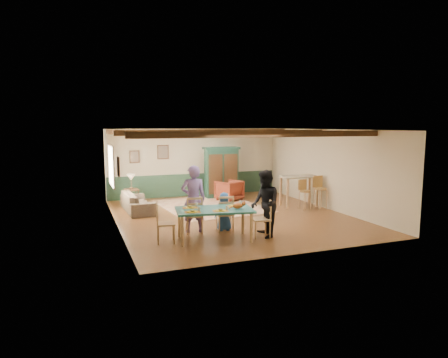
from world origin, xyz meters
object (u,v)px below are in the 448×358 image
object	(u,v)px
dining_chair_end_right	(261,218)
person_child	(224,211)
dining_chair_far_right	(225,213)
armchair	(229,190)
armoire	(221,172)
sofa	(138,202)
dining_table	(214,224)
end_table	(132,197)
bar_stool_left	(305,195)
person_man	(193,199)
table_lamp	(131,182)
dining_chair_end_left	(166,223)
dining_chair_far_left	(194,215)
person_woman	(265,204)
bar_stool_right	(321,193)
counter_table	(299,191)
cat	(238,205)

from	to	relation	value
dining_chair_end_right	person_child	bearing A→B (deg)	-136.85
dining_chair_far_right	armchair	world-z (taller)	dining_chair_far_right
armoire	sofa	world-z (taller)	armoire
dining_table	end_table	bearing A→B (deg)	104.42
armchair	bar_stool_left	world-z (taller)	bar_stool_left
person_man	table_lamp	bearing A→B (deg)	-66.95
dining_chair_end_left	person_man	xyz separation A→B (m)	(0.90, 0.70, 0.40)
dining_chair_far_left	armchair	xyz separation A→B (m)	(2.56, 3.97, -0.11)
table_lamp	bar_stool_left	size ratio (longest dim) A/B	0.53
armoire	dining_chair_far_right	bearing A→B (deg)	-106.70
dining_chair_far_right	end_table	bearing A→B (deg)	-58.23
dining_chair_far_left	sofa	distance (m)	3.40
person_woman	bar_stool_right	distance (m)	4.14
person_woman	armchair	bearing A→B (deg)	178.12
dining_table	dining_chair_end_left	distance (m)	1.20
bar_stool_right	dining_chair_end_left	bearing A→B (deg)	-163.21
person_woman	dining_chair_far_left	bearing A→B (deg)	-113.57
dining_chair_end_right	bar_stool_left	xyz separation A→B (m)	(2.88, 2.52, 0.01)
bar_stool_right	person_child	bearing A→B (deg)	-162.65
dining_chair_far_left	person_man	size ratio (longest dim) A/B	0.55
dining_chair_end_right	person_man	xyz separation A→B (m)	(-1.46, 1.08, 0.40)
dining_chair_far_right	person_child	bearing A→B (deg)	-90.00
dining_chair_end_right	sofa	xyz separation A→B (m)	(-2.45, 4.25, -0.19)
person_man	person_child	bearing A→B (deg)	-180.00
end_table	counter_table	size ratio (longest dim) A/B	0.45
dining_chair_far_right	person_child	world-z (taller)	person_child
bar_stool_right	end_table	bearing A→B (deg)	151.24
armoire	end_table	size ratio (longest dim) A/B	3.41
dining_table	armchair	bearing A→B (deg)	64.64
table_lamp	bar_stool_left	xyz separation A→B (m)	(5.38, -2.82, -0.35)
dining_chair_far_right	armchair	distance (m)	4.46
dining_chair_far_right	person_man	distance (m)	0.93
dining_chair_end_left	person_child	xyz separation A→B (m)	(1.73, 0.56, 0.03)
dining_chair_end_left	cat	distance (m)	1.81
armchair	dining_chair_far_right	bearing A→B (deg)	42.65
dining_chair_far_left	table_lamp	xyz separation A→B (m)	(-1.03, 4.34, 0.36)
dining_chair_far_left	person_woman	distance (m)	1.91
dining_chair_end_right	end_table	size ratio (longest dim) A/B	1.69
armchair	table_lamp	distance (m)	3.64
table_lamp	counter_table	bearing A→B (deg)	-22.07
end_table	bar_stool_right	xyz separation A→B (m)	(5.94, -2.92, 0.27)
bar_stool_right	dining_chair_far_left	bearing A→B (deg)	-166.40
armchair	table_lamp	bearing A→B (deg)	-30.30
dining_chair_far_right	counter_table	bearing A→B (deg)	-139.13
cat	end_table	world-z (taller)	cat
cat	bar_stool_left	xyz separation A→B (m)	(3.51, 2.52, -0.37)
dining_table	sofa	xyz separation A→B (m)	(-1.27, 4.06, -0.08)
armoire	bar_stool_right	world-z (taller)	armoire
person_woman	table_lamp	distance (m)	5.96
dining_table	bar_stool_left	size ratio (longest dim) A/B	1.85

